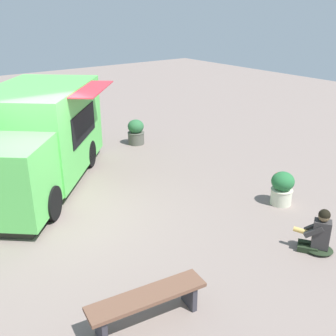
# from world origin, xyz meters

# --- Properties ---
(ground_plane) EXTENTS (40.00, 40.00, 0.00)m
(ground_plane) POSITION_xyz_m (0.00, 0.00, 0.00)
(ground_plane) COLOR gray
(food_truck) EXTENTS (5.11, 5.37, 2.38)m
(food_truck) POSITION_xyz_m (-0.30, -1.90, 1.13)
(food_truck) COLOR #5DCC59
(food_truck) RESTS_ON ground_plane
(person_customer) EXTENTS (0.66, 0.78, 0.89)m
(person_customer) POSITION_xyz_m (-3.35, 4.27, 0.35)
(person_customer) COLOR black
(person_customer) RESTS_ON ground_plane
(planter_flowering_near) EXTENTS (0.52, 0.52, 0.79)m
(planter_flowering_near) POSITION_xyz_m (-4.38, 2.63, 0.41)
(planter_flowering_near) COLOR beige
(planter_flowering_near) RESTS_ON ground_plane
(planter_flowering_far) EXTENTS (0.56, 0.56, 0.82)m
(planter_flowering_far) POSITION_xyz_m (-4.04, -3.04, 0.41)
(planter_flowering_far) COLOR #53544A
(planter_flowering_far) RESTS_ON ground_plane
(plaza_bench) EXTENTS (1.80, 0.65, 0.48)m
(plaza_bench) POSITION_xyz_m (0.19, 3.84, 0.37)
(plaza_bench) COLOR brown
(plaza_bench) RESTS_ON ground_plane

